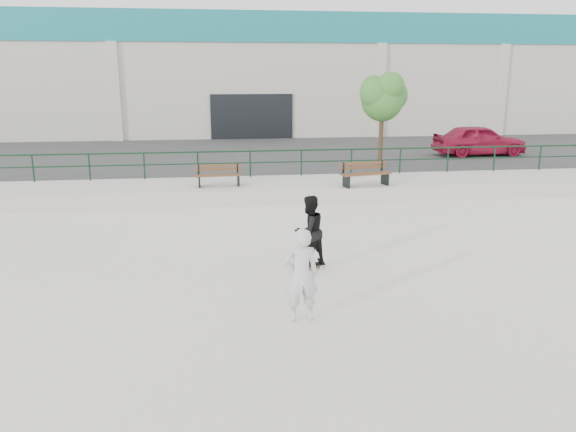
{
  "coord_description": "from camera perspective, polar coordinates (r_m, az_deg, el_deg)",
  "views": [
    {
      "loc": [
        -2.4,
        -10.69,
        4.38
      ],
      "look_at": [
        -0.7,
        2.0,
        1.13
      ],
      "focal_mm": 35.0,
      "sensor_mm": 36.0,
      "label": 1
    }
  ],
  "objects": [
    {
      "name": "skateboard",
      "position": [
        13.02,
        2.12,
        -5.07
      ],
      "size": [
        0.8,
        0.42,
        0.09
      ],
      "rotation": [
        0.0,
        0.0,
        0.3
      ],
      "color": "black",
      "rests_on": "ground"
    },
    {
      "name": "red_car",
      "position": [
        29.11,
        18.84,
        7.32
      ],
      "size": [
        4.4,
        1.78,
        1.5
      ],
      "primitive_type": "imported",
      "rotation": [
        0.0,
        0.0,
        1.57
      ],
      "color": "maroon",
      "rests_on": "parking_strip"
    },
    {
      "name": "standing_skater",
      "position": [
        12.77,
        2.16,
        -1.51
      ],
      "size": [
        1.0,
        0.95,
        1.64
      ],
      "primitive_type": "imported",
      "rotation": [
        0.0,
        0.0,
        3.7
      ],
      "color": "black",
      "rests_on": "skateboard"
    },
    {
      "name": "parking_strip",
      "position": [
        29.08,
        -2.82,
        6.07
      ],
      "size": [
        60.0,
        14.0,
        0.5
      ],
      "primitive_type": "cube",
      "color": "#303030",
      "rests_on": "ground"
    },
    {
      "name": "railing",
      "position": [
        21.85,
        -1.24,
        5.99
      ],
      "size": [
        28.0,
        0.06,
        1.03
      ],
      "color": "#12321D",
      "rests_on": "ledge"
    },
    {
      "name": "ground",
      "position": [
        11.8,
        4.71,
        -7.6
      ],
      "size": [
        120.0,
        120.0,
        0.0
      ],
      "primitive_type": "plane",
      "color": "silver",
      "rests_on": "ground"
    },
    {
      "name": "commercial_building",
      "position": [
        42.75,
        -4.54,
        14.47
      ],
      "size": [
        44.2,
        16.33,
        8.0
      ],
      "color": "beige",
      "rests_on": "ground"
    },
    {
      "name": "bench_left",
      "position": [
        20.12,
        -7.06,
        4.11
      ],
      "size": [
        1.68,
        0.56,
        0.76
      ],
      "rotation": [
        0.0,
        0.0,
        0.05
      ],
      "color": "brown",
      "rests_on": "ledge"
    },
    {
      "name": "bench_right",
      "position": [
        20.18,
        7.84,
        4.24
      ],
      "size": [
        1.91,
        0.9,
        0.85
      ],
      "rotation": [
        0.0,
        0.0,
        0.21
      ],
      "color": "brown",
      "rests_on": "ledge"
    },
    {
      "name": "ledge",
      "position": [
        20.74,
        -0.82,
        2.76
      ],
      "size": [
        30.0,
        3.0,
        0.5
      ],
      "primitive_type": "cube",
      "color": "beige",
      "rests_on": "ground"
    },
    {
      "name": "seated_skater",
      "position": [
        10.13,
        1.35,
        -6.02
      ],
      "size": [
        0.66,
        0.46,
        1.74
      ],
      "primitive_type": "imported",
      "rotation": [
        0.0,
        0.0,
        3.2
      ],
      "color": "silver",
      "rests_on": "ground"
    },
    {
      "name": "tree",
      "position": [
        24.78,
        9.64,
        11.96
      ],
      "size": [
        2.23,
        1.99,
        3.97
      ],
      "color": "brown",
      "rests_on": "parking_strip"
    }
  ]
}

